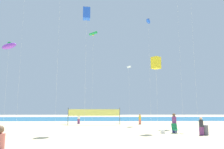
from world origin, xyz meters
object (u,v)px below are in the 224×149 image
object	(u,v)px
kite_yellow_box	(156,63)
volleyball_net	(94,113)
folding_beach_chair	(175,128)
kite_green_tube	(93,34)
trash_barrel	(205,130)
beachgoer_white_shirt	(79,118)
kite_blue_inflatable	(148,21)
beachgoer_mustard_shirt	(140,119)
kite_white_diamond	(129,67)
kite_violet_inflatable	(9,46)
beachgoer_charcoal_shirt	(201,125)
beach_handbag	(163,132)
kite_blue_box	(87,14)
beachgoer_plum_shirt	(174,122)

from	to	relation	value
kite_yellow_box	volleyball_net	bearing A→B (deg)	126.13
folding_beach_chair	volleyball_net	xyz separation A→B (m)	(-8.13, 10.39, 1.16)
kite_yellow_box	kite_green_tube	bearing A→B (deg)	114.19
trash_barrel	beachgoer_white_shirt	bearing A→B (deg)	131.85
kite_blue_inflatable	kite_yellow_box	xyz separation A→B (m)	(-1.71, -11.75, -9.40)
beachgoer_mustard_shirt	volleyball_net	xyz separation A→B (m)	(-6.63, -1.12, 0.81)
beachgoer_mustard_shirt	kite_white_diamond	xyz separation A→B (m)	(-1.04, 4.85, 8.59)
kite_blue_inflatable	kite_violet_inflatable	size ratio (longest dim) A/B	1.39
trash_barrel	beachgoer_charcoal_shirt	bearing A→B (deg)	-154.92
beach_handbag	kite_blue_box	distance (m)	14.48
beachgoer_plum_shirt	volleyball_net	size ratio (longest dim) A/B	0.25
kite_blue_box	beachgoer_mustard_shirt	bearing A→B (deg)	54.24
beachgoer_white_shirt	kite_green_tube	distance (m)	15.99
kite_yellow_box	kite_blue_box	size ratio (longest dim) A/B	0.58
folding_beach_chair	kite_blue_box	distance (m)	14.85
trash_barrel	beachgoer_plum_shirt	bearing A→B (deg)	136.76
kite_violet_inflatable	folding_beach_chair	bearing A→B (deg)	-27.75
kite_blue_box	beachgoer_charcoal_shirt	bearing A→B (deg)	-17.42
beachgoer_white_shirt	folding_beach_chair	xyz separation A→B (m)	(10.57, -12.84, -0.38)
beach_handbag	kite_blue_box	xyz separation A→B (m)	(-7.41, 1.81, 12.31)
beachgoer_mustard_shirt	kite_yellow_box	bearing A→B (deg)	172.23
beachgoer_plum_shirt	trash_barrel	xyz separation A→B (m)	(2.08, -1.96, -0.56)
beach_handbag	kite_violet_inflatable	world-z (taller)	kite_violet_inflatable
volleyball_net	kite_blue_box	distance (m)	13.92
beachgoer_plum_shirt	kite_blue_box	world-z (taller)	kite_blue_box
beachgoer_charcoal_shirt	kite_blue_inflatable	world-z (taller)	kite_blue_inflatable
kite_white_diamond	trash_barrel	bearing A→B (deg)	-75.06
folding_beach_chair	beach_handbag	bearing A→B (deg)	172.46
beachgoer_mustard_shirt	kite_white_diamond	distance (m)	9.92
beachgoer_white_shirt	folding_beach_chair	distance (m)	16.63
beachgoer_plum_shirt	kite_blue_inflatable	xyz separation A→B (m)	(0.25, 12.31, 15.35)
beach_handbag	kite_blue_box	world-z (taller)	kite_blue_box
beachgoer_charcoal_shirt	kite_violet_inflatable	xyz separation A→B (m)	(-22.76, 12.63, 10.63)
kite_blue_inflatable	kite_green_tube	size ratio (longest dim) A/B	1.04
beachgoer_plum_shirt	kite_green_tube	world-z (taller)	kite_green_tube
beachgoer_white_shirt	kite_white_diamond	distance (m)	12.25
beach_handbag	kite_green_tube	distance (m)	25.17
folding_beach_chair	volleyball_net	world-z (taller)	volleyball_net
kite_blue_inflatable	kite_blue_box	xyz separation A→B (m)	(-8.99, -11.17, -3.88)
beachgoer_plum_shirt	kite_blue_box	xyz separation A→B (m)	(-8.74, 1.13, 11.47)
beachgoer_white_shirt	beachgoer_plum_shirt	distance (m)	16.32
beachgoer_plum_shirt	trash_barrel	world-z (taller)	beachgoer_plum_shirt
folding_beach_chair	kite_blue_inflatable	world-z (taller)	kite_blue_inflatable
kite_violet_inflatable	beachgoer_plum_shirt	bearing A→B (deg)	-26.48
beachgoer_white_shirt	folding_beach_chair	size ratio (longest dim) A/B	1.79
folding_beach_chair	kite_blue_box	xyz separation A→B (m)	(-8.60, 1.65, 11.99)
volleyball_net	kite_blue_inflatable	xyz separation A→B (m)	(8.52, 2.43, 14.70)
beach_handbag	kite_blue_inflatable	distance (m)	20.81
beachgoer_plum_shirt	volleyball_net	world-z (taller)	volleyball_net
beach_handbag	kite_yellow_box	bearing A→B (deg)	96.10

